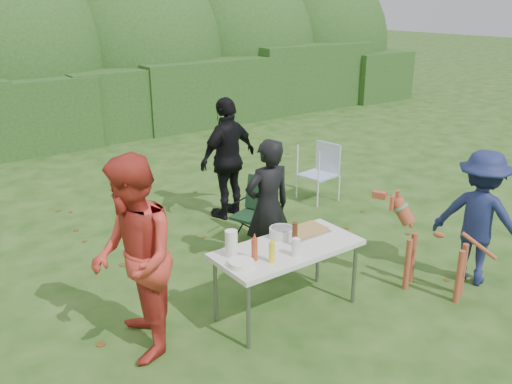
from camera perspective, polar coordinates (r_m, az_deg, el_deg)
ground at (r=5.74m, az=1.37°, el=-12.52°), size 80.00×80.00×0.00m
hedge_row at (r=12.40m, az=-21.93°, el=8.12°), size 22.00×1.40×1.70m
shrub_backdrop at (r=13.83m, az=-24.12°, el=12.09°), size 20.00×2.60×3.20m
folding_table at (r=5.42m, az=3.35°, el=-6.27°), size 1.50×0.70×0.74m
person_cook at (r=6.18m, az=1.24°, el=-1.63°), size 0.62×0.43×1.61m
person_red_jacket at (r=4.84m, az=-12.77°, el=-6.95°), size 0.94×1.07×1.86m
person_black_puffy at (r=7.81m, az=-2.95°, el=3.56°), size 1.10×0.64×1.77m
child at (r=6.48m, az=22.46°, el=-2.54°), size 0.87×1.13×1.54m
dog at (r=6.17m, az=18.52°, el=-5.69°), size 0.83×1.17×1.03m
camping_chair at (r=7.04m, az=-0.30°, el=-2.14°), size 0.70×0.70×0.87m
lawn_chair at (r=8.62m, az=6.58°, el=2.06°), size 0.61×0.61×0.91m
food_tray at (r=5.71m, az=5.29°, el=-4.23°), size 0.45×0.30×0.02m
focaccia_bread at (r=5.70m, az=5.30°, el=-3.98°), size 0.40×0.26×0.04m
mustard_bottle at (r=5.05m, az=1.69°, el=-6.37°), size 0.06×0.06×0.20m
ketchup_bottle at (r=5.08m, az=-0.16°, el=-6.07°), size 0.06×0.06×0.22m
beer_bottle at (r=5.39m, az=4.10°, el=-4.43°), size 0.06×0.06×0.24m
paper_towel_roll at (r=5.16m, az=-2.62°, el=-5.42°), size 0.12×0.12×0.26m
cup_stack at (r=5.18m, az=4.24°, el=-5.82°), size 0.08×0.08×0.18m
pasta_bowl at (r=5.59m, az=2.73°, el=-4.27°), size 0.26×0.26×0.10m
plate_stack at (r=5.02m, az=-1.56°, el=-7.52°), size 0.24×0.24×0.05m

